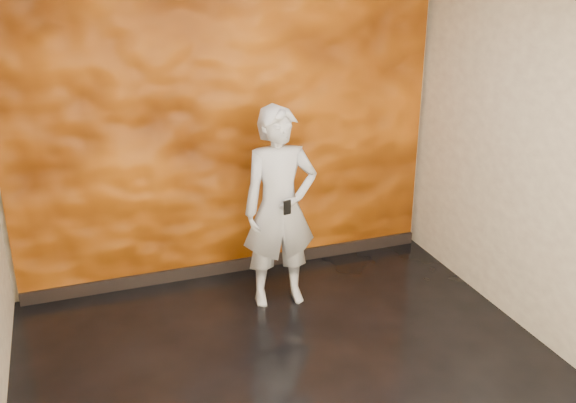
{
  "coord_description": "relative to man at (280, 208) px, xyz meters",
  "views": [
    {
      "loc": [
        -1.38,
        -3.5,
        2.93
      ],
      "look_at": [
        0.2,
        0.92,
        1.07
      ],
      "focal_mm": 40.0,
      "sensor_mm": 36.0,
      "label": 1
    }
  ],
  "objects": [
    {
      "name": "room",
      "position": [
        -0.25,
        -1.26,
        0.52
      ],
      "size": [
        4.02,
        4.02,
        2.81
      ],
      "color": "black",
      "rests_on": "ground"
    },
    {
      "name": "man",
      "position": [
        0.0,
        0.0,
        0.0
      ],
      "size": [
        0.67,
        0.47,
        1.76
      ],
      "primitive_type": "imported",
      "rotation": [
        0.0,
        0.0,
        -0.07
      ],
      "color": "#9499A2",
      "rests_on": "ground"
    },
    {
      "name": "baseboard",
      "position": [
        -0.25,
        0.66,
        -0.82
      ],
      "size": [
        3.9,
        0.04,
        0.12
      ],
      "primitive_type": "cube",
      "color": "black",
      "rests_on": "ground"
    },
    {
      "name": "phone",
      "position": [
        -0.03,
        -0.28,
        0.12
      ],
      "size": [
        0.07,
        0.03,
        0.12
      ],
      "primitive_type": "cube",
      "rotation": [
        0.0,
        0.0,
        0.23
      ],
      "color": "black",
      "rests_on": "man"
    },
    {
      "name": "feature_wall",
      "position": [
        -0.25,
        0.7,
        0.5
      ],
      "size": [
        3.9,
        0.06,
        2.75
      ],
      "primitive_type": "cube",
      "color": "orange",
      "rests_on": "ground"
    }
  ]
}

